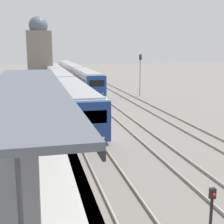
{
  "coord_description": "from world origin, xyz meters",
  "views": [
    {
      "loc": [
        -3.33,
        -4.57,
        6.33
      ],
      "look_at": [
        2.07,
        17.59,
        1.63
      ],
      "focal_mm": 50.0,
      "sensor_mm": 36.0,
      "label": 1
    }
  ],
  "objects_px": {
    "signal_post_near": "(212,208)",
    "signal_mast_far": "(140,70)",
    "person_on_platform": "(52,125)",
    "train_far": "(74,72)",
    "train_near": "(61,82)"
  },
  "relations": [
    {
      "from": "train_far",
      "to": "signal_post_near",
      "type": "bearing_deg",
      "value": -92.15
    },
    {
      "from": "person_on_platform",
      "to": "signal_mast_far",
      "type": "xyz_separation_m",
      "value": [
        12.59,
        21.5,
        1.44
      ]
    },
    {
      "from": "signal_post_near",
      "to": "signal_mast_far",
      "type": "xyz_separation_m",
      "value": [
        7.91,
        30.71,
        2.28
      ]
    },
    {
      "from": "train_near",
      "to": "signal_post_near",
      "type": "relative_size",
      "value": 26.76
    },
    {
      "from": "person_on_platform",
      "to": "train_far",
      "type": "bearing_deg",
      "value": 81.57
    },
    {
      "from": "train_near",
      "to": "signal_mast_far",
      "type": "relative_size",
      "value": 9.01
    },
    {
      "from": "person_on_platform",
      "to": "signal_mast_far",
      "type": "distance_m",
      "value": 24.95
    },
    {
      "from": "person_on_platform",
      "to": "signal_post_near",
      "type": "height_order",
      "value": "person_on_platform"
    },
    {
      "from": "train_far",
      "to": "signal_mast_far",
      "type": "relative_size",
      "value": 8.79
    },
    {
      "from": "signal_post_near",
      "to": "signal_mast_far",
      "type": "height_order",
      "value": "signal_mast_far"
    },
    {
      "from": "train_near",
      "to": "train_far",
      "type": "bearing_deg",
      "value": 77.67
    },
    {
      "from": "person_on_platform",
      "to": "signal_mast_far",
      "type": "height_order",
      "value": "signal_mast_far"
    },
    {
      "from": "train_near",
      "to": "signal_mast_far",
      "type": "distance_m",
      "value": 11.29
    },
    {
      "from": "train_near",
      "to": "train_far",
      "type": "relative_size",
      "value": 1.03
    },
    {
      "from": "train_far",
      "to": "signal_post_near",
      "type": "distance_m",
      "value": 54.66
    }
  ]
}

